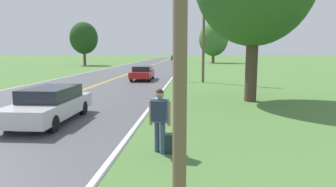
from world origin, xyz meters
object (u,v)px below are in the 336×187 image
Objects in this scene: car_red_sedan_approaching at (143,73)px; car_dark_green_hatchback_mid_near at (174,58)px; tree_mid_treeline at (84,38)px; car_silver_sedan_nearest at (50,104)px; hitchhiker_person at (159,114)px; suitcase at (170,144)px; tree_behind_sign at (214,39)px; traffic_sign at (181,60)px.

car_red_sedan_approaching reaches higher than car_dark_green_hatchback_mid_near.
tree_mid_treeline is at bearing -24.67° from car_dark_green_hatchback_mid_near.
car_red_sedan_approaching is at bearing 176.70° from car_silver_sedan_nearest.
car_red_sedan_approaching is at bearing 16.54° from hitchhiker_person.
car_dark_green_hatchback_mid_near is (-4.75, 84.29, -0.36)m from hitchhiker_person.
hitchhiker_person is 0.22× the size of tree_mid_treeline.
tree_mid_treeline is 2.12× the size of car_dark_green_hatchback_mid_near.
tree_mid_treeline is (-20.19, 49.22, 4.14)m from hitchhiker_person.
suitcase is 0.12× the size of car_silver_sedan_nearest.
tree_behind_sign is (5.34, 62.91, 5.22)m from suitcase.
tree_behind_sign is 1.12× the size of tree_mid_treeline.
tree_behind_sign reaches higher than car_dark_green_hatchback_mid_near.
hitchhiker_person is at bearing -95.13° from tree_behind_sign.
traffic_sign is at bearing 3.18° from car_dark_green_hatchback_mid_near.
hitchhiker_person is 0.47× the size of car_dark_green_hatchback_mid_near.
hitchhiker_person reaches higher than car_red_sedan_approaching.
traffic_sign is 0.54× the size of car_red_sedan_approaching.
suitcase is 20.06m from traffic_sign.
tree_mid_treeline is 48.57m from car_silver_sedan_nearest.
traffic_sign is 0.31× the size of tree_mid_treeline.
car_red_sedan_approaching is at bearing 17.35° from suitcase.
car_dark_green_hatchback_mid_near is at bearing 8.95° from hitchhiker_person.
tree_behind_sign reaches higher than tree_mid_treeline.
hitchhiker_person is 21.29m from car_red_sedan_approaching.
hitchhiker_person is 0.38× the size of car_silver_sedan_nearest.
tree_mid_treeline is at bearing 28.04° from hitchhiker_person.
hitchhiker_person is 0.38× the size of car_red_sedan_approaching.
car_red_sedan_approaching is 63.39m from car_dark_green_hatchback_mid_near.
traffic_sign is 0.28× the size of tree_behind_sign.
car_red_sedan_approaching is (-9.64, -42.01, -4.75)m from tree_behind_sign.
traffic_sign is (-0.45, 19.98, 1.71)m from suitcase.
hitchhiker_person is 0.70× the size of traffic_sign.
car_silver_sedan_nearest is at bearing 60.83° from hitchhiker_person.
car_silver_sedan_nearest is (15.36, -45.85, -4.52)m from tree_mid_treeline.
hitchhiker_person is 3.06× the size of suitcase.
tree_mid_treeline is at bearing 28.34° from suitcase.
car_silver_sedan_nearest reaches higher than car_red_sedan_approaching.
tree_mid_treeline is at bearing -162.05° from car_silver_sedan_nearest.
traffic_sign is 4.14m from car_red_sedan_approaching.
car_dark_green_hatchback_mid_near is (-4.60, 64.30, -1.23)m from traffic_sign.
tree_behind_sign is 24.23m from car_dark_green_hatchback_mid_near.
car_red_sedan_approaching is (16.20, -28.31, -4.52)m from tree_mid_treeline.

